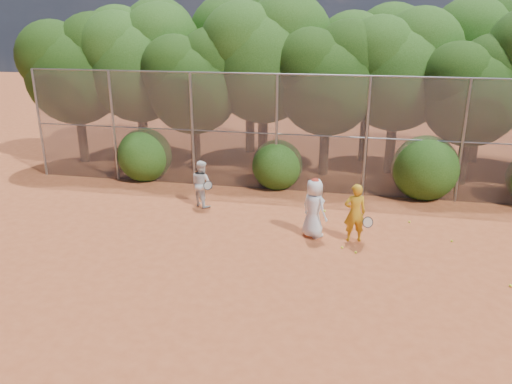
# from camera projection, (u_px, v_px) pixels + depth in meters

# --- Properties ---
(ground) EXTENTS (80.00, 80.00, 0.00)m
(ground) POSITION_uv_depth(u_px,v_px,m) (276.00, 272.00, 11.90)
(ground) COLOR #A44925
(ground) RESTS_ON ground
(fence_back) EXTENTS (20.05, 0.09, 4.03)m
(fence_back) POSITION_uv_depth(u_px,v_px,m) (302.00, 134.00, 16.80)
(fence_back) COLOR gray
(fence_back) RESTS_ON ground
(tree_0) EXTENTS (4.38, 3.81, 6.00)m
(tree_0) POSITION_uv_depth(u_px,v_px,m) (76.00, 66.00, 19.82)
(tree_0) COLOR black
(tree_0) RESTS_ON ground
(tree_1) EXTENTS (4.64, 4.03, 6.35)m
(tree_1) POSITION_uv_depth(u_px,v_px,m) (140.00, 60.00, 19.74)
(tree_1) COLOR black
(tree_1) RESTS_ON ground
(tree_2) EXTENTS (3.99, 3.47, 5.47)m
(tree_2) POSITION_uv_depth(u_px,v_px,m) (195.00, 78.00, 18.81)
(tree_2) COLOR black
(tree_2) RESTS_ON ground
(tree_3) EXTENTS (4.89, 4.26, 6.70)m
(tree_3) POSITION_uv_depth(u_px,v_px,m) (265.00, 55.00, 19.00)
(tree_3) COLOR black
(tree_3) RESTS_ON ground
(tree_4) EXTENTS (4.19, 3.64, 5.73)m
(tree_4) POSITION_uv_depth(u_px,v_px,m) (329.00, 75.00, 18.18)
(tree_4) COLOR black
(tree_4) RESTS_ON ground
(tree_5) EXTENTS (4.51, 3.92, 6.17)m
(tree_5) POSITION_uv_depth(u_px,v_px,m) (399.00, 66.00, 18.35)
(tree_5) COLOR black
(tree_5) RESTS_ON ground
(tree_6) EXTENTS (3.86, 3.36, 5.29)m
(tree_6) POSITION_uv_depth(u_px,v_px,m) (474.00, 88.00, 17.15)
(tree_6) COLOR black
(tree_6) RESTS_ON ground
(tree_9) EXTENTS (4.83, 4.20, 6.62)m
(tree_9) POSITION_uv_depth(u_px,v_px,m) (140.00, 51.00, 21.99)
(tree_9) COLOR black
(tree_9) RESTS_ON ground
(tree_10) EXTENTS (5.15, 4.48, 7.06)m
(tree_10) POSITION_uv_depth(u_px,v_px,m) (251.00, 46.00, 21.15)
(tree_10) COLOR black
(tree_10) RESTS_ON ground
(tree_11) EXTENTS (4.64, 4.03, 6.35)m
(tree_11) POSITION_uv_depth(u_px,v_px,m) (371.00, 59.00, 19.99)
(tree_11) COLOR black
(tree_11) RESTS_ON ground
(tree_12) EXTENTS (5.02, 4.37, 6.88)m
(tree_12) POSITION_uv_depth(u_px,v_px,m) (489.00, 51.00, 19.58)
(tree_12) COLOR black
(tree_12) RESTS_ON ground
(bush_0) EXTENTS (2.00, 2.00, 2.00)m
(bush_0) POSITION_uv_depth(u_px,v_px,m) (145.00, 153.00, 18.53)
(bush_0) COLOR #1F4511
(bush_0) RESTS_ON ground
(bush_1) EXTENTS (1.80, 1.80, 1.80)m
(bush_1) POSITION_uv_depth(u_px,v_px,m) (277.00, 163.00, 17.62)
(bush_1) COLOR #1F4511
(bush_1) RESTS_ON ground
(bush_2) EXTENTS (2.20, 2.20, 2.20)m
(bush_2) POSITION_uv_depth(u_px,v_px,m) (425.00, 165.00, 16.62)
(bush_2) COLOR #1F4511
(bush_2) RESTS_ON ground
(player_yellow) EXTENTS (0.85, 0.57, 1.62)m
(player_yellow) POSITION_uv_depth(u_px,v_px,m) (355.00, 213.00, 13.32)
(player_yellow) COLOR #C88D17
(player_yellow) RESTS_ON ground
(player_teen) EXTENTS (0.96, 0.92, 1.69)m
(player_teen) POSITION_uv_depth(u_px,v_px,m) (314.00, 208.00, 13.60)
(player_teen) COLOR silver
(player_teen) RESTS_ON ground
(player_white) EXTENTS (0.92, 0.88, 1.50)m
(player_white) POSITION_uv_depth(u_px,v_px,m) (202.00, 183.00, 15.89)
(player_white) COLOR silver
(player_white) RESTS_ON ground
(ball_0) EXTENTS (0.07, 0.07, 0.07)m
(ball_0) POSITION_uv_depth(u_px,v_px,m) (356.00, 252.00, 12.83)
(ball_0) COLOR yellow
(ball_0) RESTS_ON ground
(ball_1) EXTENTS (0.07, 0.07, 0.07)m
(ball_1) POSITION_uv_depth(u_px,v_px,m) (409.00, 222.00, 14.74)
(ball_1) COLOR yellow
(ball_1) RESTS_ON ground
(ball_2) EXTENTS (0.07, 0.07, 0.07)m
(ball_2) POSITION_uv_depth(u_px,v_px,m) (510.00, 286.00, 11.23)
(ball_2) COLOR yellow
(ball_2) RESTS_ON ground
(ball_3) EXTENTS (0.07, 0.07, 0.07)m
(ball_3) POSITION_uv_depth(u_px,v_px,m) (342.00, 247.00, 13.10)
(ball_3) COLOR yellow
(ball_3) RESTS_ON ground
(ball_4) EXTENTS (0.07, 0.07, 0.07)m
(ball_4) POSITION_uv_depth(u_px,v_px,m) (452.00, 241.00, 13.48)
(ball_4) COLOR yellow
(ball_4) RESTS_ON ground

